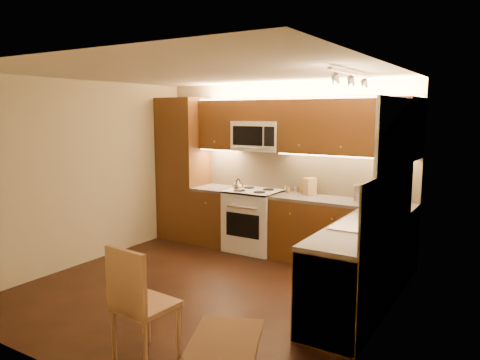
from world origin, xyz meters
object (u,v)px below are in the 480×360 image
Objects in this scene: dining_chair at (146,302)px; knife_block at (310,186)px; stove at (254,220)px; sink at (365,217)px; kettle at (238,185)px; toaster_oven at (369,193)px; soap_bottle at (380,213)px; microwave at (259,136)px.

knife_block is at bearing 93.79° from dining_chair.
stove is 1.01m from knife_block.
stove is 1.07× the size of sink.
knife_block is (0.97, 0.39, 0.01)m from kettle.
knife_block reaches higher than stove.
stove is 1.78m from toaster_oven.
toaster_oven is at bearing 15.29° from knife_block.
toaster_oven is at bearing 113.69° from soap_bottle.
kettle is at bearing 111.97° from dining_chair.
soap_bottle is (0.11, 0.20, 0.02)m from sink.
sink is (2.00, -1.12, 0.52)m from stove.
toaster_oven is (1.69, 0.09, 0.55)m from stove.
knife_block is 1.30× the size of soap_bottle.
sink is 2.42m from dining_chair.
kettle is at bearing 156.97° from sink.
sink is at bearing -93.21° from toaster_oven.
sink is at bearing -117.13° from soap_bottle.
microwave is 4.06× the size of soap_bottle.
toaster_oven reaches higher than soap_bottle.
knife_block reaches higher than toaster_oven.
toaster_oven is 2.04× the size of soap_bottle.
knife_block is (0.82, 0.04, -0.70)m from microwave.
microwave is (0.00, 0.14, 1.26)m from stove.
sink is 0.23m from soap_bottle.
knife_block is at bearing 132.23° from sink.
dining_chair is at bearing -72.37° from kettle.
sink is 4.60× the size of soap_bottle.
kettle reaches higher than dining_chair.
stove is 3.26m from dining_chair.
dining_chair is (0.78, -3.17, 0.04)m from stove.
knife_block is at bearing 140.87° from soap_bottle.
dining_chair reaches higher than stove.
dining_chair is at bearing -76.62° from microwave.
kettle is 3.14m from dining_chair.
stove is 4.84× the size of kettle.
knife_block is 3.38m from dining_chair.
microwave is 2.47m from soap_bottle.
sink is 0.86× the size of dining_chair.
stove is 0.92× the size of dining_chair.
toaster_oven is at bearing 9.37° from kettle.
dining_chair is (-0.04, -3.34, -0.52)m from knife_block.
sink is at bearing 63.64° from dining_chair.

